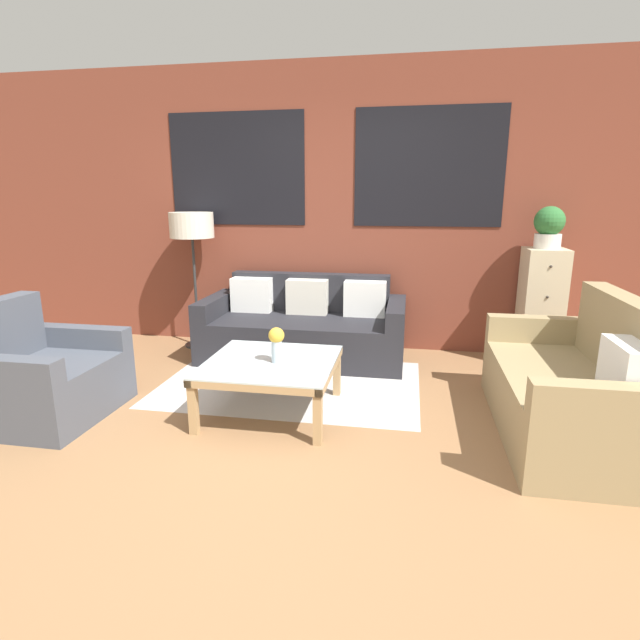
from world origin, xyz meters
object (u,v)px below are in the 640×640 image
couch_dark (304,328)px  potted_plant (549,227)px  settee_vintage (574,391)px  drawer_cabinet (540,307)px  coffee_table (271,368)px  floor_lamp (192,230)px  flower_vase (277,342)px  armchair_corner (44,378)px

couch_dark → potted_plant: potted_plant is taller
settee_vintage → drawer_cabinet: size_ratio=1.50×
coffee_table → potted_plant: size_ratio=2.44×
floor_lamp → flower_vase: bearing=-50.1°
couch_dark → settee_vintage: 2.45m
armchair_corner → potted_plant: size_ratio=2.45×
potted_plant → settee_vintage: bearing=-94.6°
couch_dark → settee_vintage: (2.07, -1.32, 0.02)m
armchair_corner → floor_lamp: 2.07m
couch_dark → flower_vase: (0.09, -1.36, 0.26)m
couch_dark → potted_plant: (2.19, 0.20, 0.99)m
couch_dark → armchair_corner: size_ratio=2.11×
couch_dark → flower_vase: couch_dark is taller
floor_lamp → flower_vase: 2.09m
drawer_cabinet → flower_vase: 2.61m
couch_dark → drawer_cabinet: size_ratio=1.78×
drawer_cabinet → flower_vase: size_ratio=4.28×
couch_dark → flower_vase: bearing=-86.1°
armchair_corner → flower_vase: (1.63, 0.30, 0.27)m
couch_dark → coffee_table: couch_dark is taller
armchair_corner → flower_vase: 1.68m
armchair_corner → drawer_cabinet: 4.18m
settee_vintage → potted_plant: potted_plant is taller
armchair_corner → coffee_table: bearing=11.5°
floor_lamp → armchair_corner: bearing=-101.3°
potted_plant → drawer_cabinet: bearing=-90.0°
drawer_cabinet → floor_lamp: bearing=-179.4°
couch_dark → armchair_corner: (-1.54, -1.65, -0.01)m
settee_vintage → coffee_table: 2.03m
couch_dark → armchair_corner: 2.26m
coffee_table → floor_lamp: 2.12m
floor_lamp → coffee_table: bearing=-50.8°
coffee_table → potted_plant: bearing=35.5°
floor_lamp → potted_plant: size_ratio=3.71×
settee_vintage → drawer_cabinet: (0.12, 1.52, 0.23)m
potted_plant → flower_vase: bearing=-143.4°
drawer_cabinet → flower_vase: drawer_cabinet is taller
couch_dark → drawer_cabinet: (2.19, 0.20, 0.25)m
armchair_corner → drawer_cabinet: drawer_cabinet is taller
settee_vintage → floor_lamp: (-3.25, 1.48, 0.90)m
couch_dark → settee_vintage: bearing=-32.5°
couch_dark → potted_plant: 2.41m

